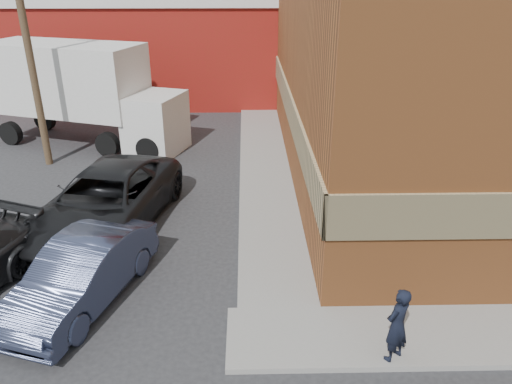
# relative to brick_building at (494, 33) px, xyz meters

# --- Properties ---
(ground) EXTENTS (90.00, 90.00, 0.00)m
(ground) POSITION_rel_brick_building_xyz_m (-8.50, -9.00, -4.68)
(ground) COLOR #28282B
(ground) RESTS_ON ground
(brick_building) EXTENTS (14.25, 18.25, 9.36)m
(brick_building) POSITION_rel_brick_building_xyz_m (0.00, 0.00, 0.00)
(brick_building) COLOR #A4592A
(brick_building) RESTS_ON ground
(sidewalk_west) EXTENTS (1.80, 18.00, 0.12)m
(sidewalk_west) POSITION_rel_brick_building_xyz_m (-7.90, 0.00, -4.62)
(sidewalk_west) COLOR gray
(sidewalk_west) RESTS_ON ground
(warehouse) EXTENTS (16.30, 8.30, 5.60)m
(warehouse) POSITION_rel_brick_building_xyz_m (-14.50, 11.00, -1.87)
(warehouse) COLOR maroon
(warehouse) RESTS_ON ground
(utility_pole) EXTENTS (2.00, 0.26, 9.00)m
(utility_pole) POSITION_rel_brick_building_xyz_m (-16.00, 0.00, 0.06)
(utility_pole) COLOR brown
(utility_pole) RESTS_ON ground
(man) EXTENTS (0.66, 0.63, 1.52)m
(man) POSITION_rel_brick_building_xyz_m (-5.86, -10.55, -3.80)
(man) COLOR black
(man) RESTS_ON sidewalk_south
(sedan) EXTENTS (2.74, 4.56, 1.42)m
(sedan) POSITION_rel_brick_building_xyz_m (-12.18, -8.50, -3.97)
(sedan) COLOR #333A56
(sedan) RESTS_ON ground
(suv_a) EXTENTS (3.89, 6.41, 1.66)m
(suv_a) POSITION_rel_brick_building_xyz_m (-12.49, -5.05, -3.85)
(suv_a) COLOR black
(suv_a) RESTS_ON ground
(box_truck) EXTENTS (8.54, 4.96, 4.05)m
(box_truck) POSITION_rel_brick_building_xyz_m (-15.05, 2.29, -2.35)
(box_truck) COLOR white
(box_truck) RESTS_ON ground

